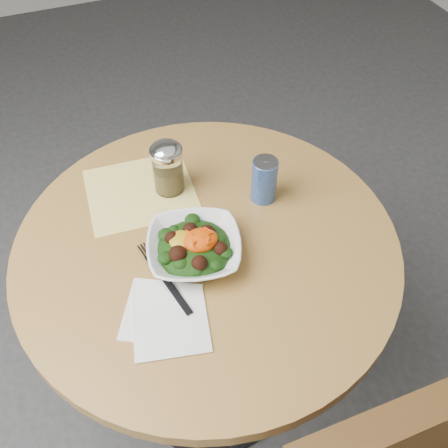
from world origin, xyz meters
name	(u,v)px	position (x,y,z in m)	size (l,w,h in m)	color
ground	(212,378)	(0.00, 0.00, 0.00)	(6.00, 6.00, 0.00)	#2F2F32
table	(208,288)	(0.00, 0.00, 0.55)	(0.90, 0.90, 0.75)	black
cloth_napkin	(141,192)	(-0.10, 0.21, 0.75)	(0.27, 0.24, 0.00)	#E9B60C
paper_napkins	(166,317)	(-0.15, -0.16, 0.75)	(0.21, 0.23, 0.00)	white
salad_bowl	(194,248)	(-0.04, -0.03, 0.78)	(0.26, 0.26, 0.08)	white
fork	(163,275)	(-0.12, -0.06, 0.76)	(0.06, 0.22, 0.00)	black
spice_shaker	(168,168)	(-0.03, 0.20, 0.82)	(0.08, 0.08, 0.14)	silver
beverage_can	(264,180)	(0.18, 0.08, 0.81)	(0.06, 0.06, 0.12)	navy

